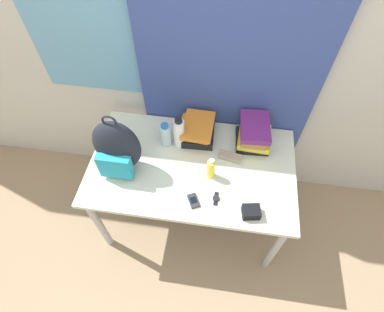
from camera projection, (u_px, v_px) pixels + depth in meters
ground_plane at (185, 260)px, 2.31m from camera, size 12.00×12.00×0.00m
wall_back at (203, 52)px, 1.81m from camera, size 6.00×0.06×2.50m
curtain_blue at (230, 60)px, 1.76m from camera, size 1.14×0.04×2.50m
desk at (192, 172)px, 2.02m from camera, size 1.34×0.79×0.73m
backpack at (117, 148)px, 1.79m from camera, size 0.29×0.20×0.46m
book_stack_left at (197, 130)px, 2.04m from camera, size 0.25×0.28×0.14m
book_stack_center at (254, 134)px, 1.99m from camera, size 0.23×0.29×0.18m
water_bottle at (166, 135)px, 1.98m from camera, size 0.07×0.07×0.19m
sports_bottle at (179, 133)px, 1.96m from camera, size 0.07×0.07×0.25m
sunscreen_bottle at (211, 169)px, 1.84m from camera, size 0.05×0.05×0.17m
cell_phone at (193, 201)px, 1.79m from camera, size 0.09×0.11×0.02m
sunglasses_case at (230, 157)px, 1.97m from camera, size 0.16×0.08×0.04m
camera_pouch at (251, 212)px, 1.72m from camera, size 0.11×0.10×0.06m
wristwatch at (216, 198)px, 1.80m from camera, size 0.04×0.09×0.01m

